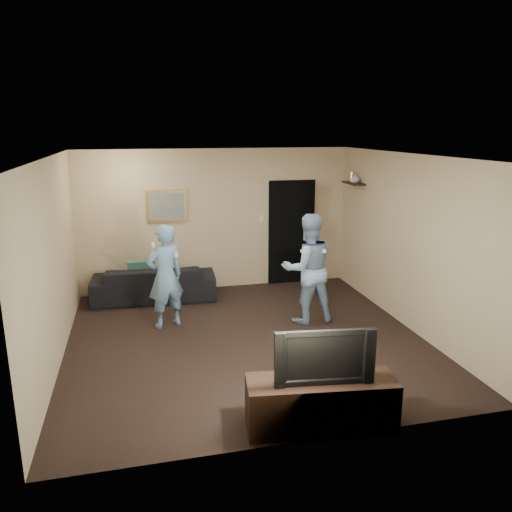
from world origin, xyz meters
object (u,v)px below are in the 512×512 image
object	(u,v)px
tv_console	(321,404)
wii_player_left	(165,276)
wii_player_right	(308,269)
sofa	(154,282)
television	(323,354)

from	to	relation	value
tv_console	wii_player_left	world-z (taller)	wii_player_left
tv_console	wii_player_right	xyz separation A→B (m)	(0.81, 2.75, 0.61)
sofa	wii_player_right	bearing A→B (deg)	148.29
sofa	tv_console	world-z (taller)	sofa
sofa	wii_player_right	distance (m)	2.84
wii_player_left	television	bearing A→B (deg)	-66.30
wii_player_right	television	bearing A→B (deg)	-106.41
sofa	wii_player_right	world-z (taller)	wii_player_right
tv_console	wii_player_left	size ratio (longest dim) A/B	0.95
tv_console	television	xyz separation A→B (m)	(0.00, 0.00, 0.56)
tv_console	sofa	bearing A→B (deg)	116.08
television	wii_player_right	xyz separation A→B (m)	(0.81, 2.75, 0.05)
wii_player_right	wii_player_left	bearing A→B (deg)	171.99
sofa	wii_player_left	xyz separation A→B (m)	(0.13, -1.30, 0.49)
sofa	tv_console	bearing A→B (deg)	112.01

